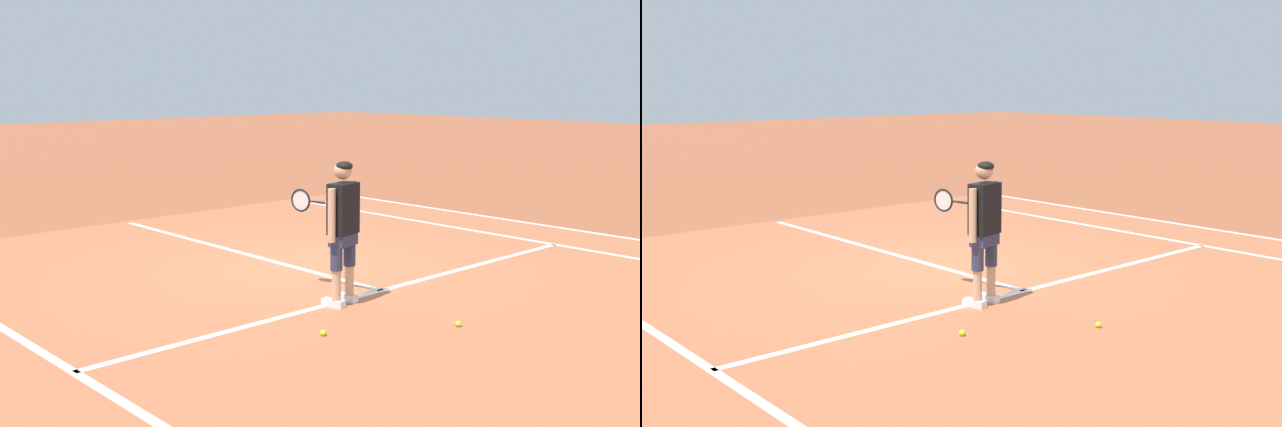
% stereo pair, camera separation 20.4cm
% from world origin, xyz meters
% --- Properties ---
extents(ground_plane, '(80.00, 80.00, 0.00)m').
position_xyz_m(ground_plane, '(0.00, 0.00, 0.00)').
color(ground_plane, '#9E5133').
extents(court_inner_surface, '(10.98, 11.20, 0.00)m').
position_xyz_m(court_inner_surface, '(0.00, -0.54, 0.00)').
color(court_inner_surface, '#B2603D').
rests_on(court_inner_surface, ground).
extents(line_service, '(8.23, 0.10, 0.01)m').
position_xyz_m(line_service, '(0.00, -1.54, 0.00)').
color(line_service, white).
rests_on(line_service, ground).
extents(line_centre_service, '(0.10, 6.40, 0.01)m').
position_xyz_m(line_centre_service, '(0.00, 1.66, 0.00)').
color(line_centre_service, white).
rests_on(line_centre_service, ground).
extents(line_singles_left, '(0.10, 10.80, 0.01)m').
position_xyz_m(line_singles_left, '(-4.12, -0.54, 0.00)').
color(line_singles_left, white).
rests_on(line_singles_left, ground).
extents(line_singles_right, '(0.10, 10.80, 0.01)m').
position_xyz_m(line_singles_right, '(4.12, -0.54, 0.00)').
color(line_singles_right, white).
rests_on(line_singles_right, ground).
extents(line_doubles_right, '(0.10, 10.80, 0.01)m').
position_xyz_m(line_doubles_right, '(5.49, -0.54, 0.00)').
color(line_doubles_right, white).
rests_on(line_doubles_right, ground).
extents(tennis_player, '(0.59, 1.20, 1.71)m').
position_xyz_m(tennis_player, '(-0.79, -1.63, 0.99)').
color(tennis_player, white).
rests_on(tennis_player, ground).
extents(tennis_ball_near_feet, '(0.07, 0.07, 0.07)m').
position_xyz_m(tennis_ball_near_feet, '(-1.74, -2.33, 0.03)').
color(tennis_ball_near_feet, '#CCE02D').
rests_on(tennis_ball_near_feet, ground).
extents(tennis_ball_by_baseline, '(0.07, 0.07, 0.07)m').
position_xyz_m(tennis_ball_by_baseline, '(-0.46, -3.10, 0.03)').
color(tennis_ball_by_baseline, '#CCE02D').
rests_on(tennis_ball_by_baseline, ground).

